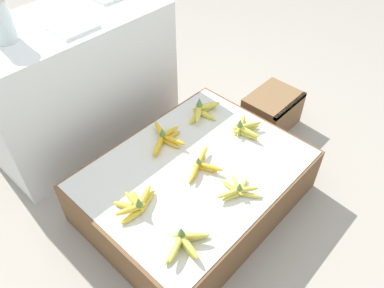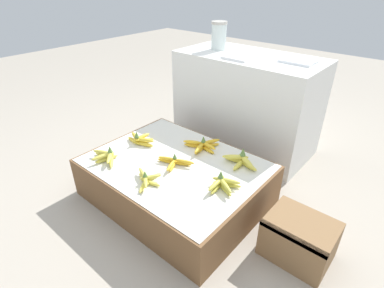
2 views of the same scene
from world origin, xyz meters
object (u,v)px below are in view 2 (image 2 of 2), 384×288
wooden_crate (299,239)px  banana_bunch_middle_midright (222,184)px  banana_bunch_front_midleft (147,179)px  banana_bunch_back_midleft (203,145)px  banana_bunch_middle_midleft (174,162)px  banana_bunch_back_midright (241,160)px  banana_bunch_middle_left (140,139)px  foam_tray_white (239,57)px  glass_jar (219,36)px  banana_bunch_front_left (107,156)px

wooden_crate → banana_bunch_middle_midright: size_ratio=1.82×
banana_bunch_front_midleft → banana_bunch_back_midleft: size_ratio=0.82×
banana_bunch_middle_midleft → banana_bunch_back_midright: size_ratio=0.99×
banana_bunch_middle_left → banana_bunch_back_midleft: banana_bunch_middle_left is taller
banana_bunch_middle_midleft → banana_bunch_back_midleft: banana_bunch_back_midleft is taller
banana_bunch_middle_left → foam_tray_white: foam_tray_white is taller
banana_bunch_back_midleft → foam_tray_white: foam_tray_white is taller
banana_bunch_front_midleft → foam_tray_white: 1.15m
banana_bunch_middle_midright → foam_tray_white: bearing=119.2°
banana_bunch_middle_left → banana_bunch_middle_midright: 0.74m
glass_jar → foam_tray_white: bearing=-24.8°
banana_bunch_front_midleft → banana_bunch_back_midright: size_ratio=0.86×
banana_bunch_middle_left → banana_bunch_middle_midleft: banana_bunch_middle_left is taller
glass_jar → banana_bunch_middle_left: bearing=-90.8°
banana_bunch_front_left → glass_jar: 1.32m
wooden_crate → banana_bunch_back_midright: 0.56m
banana_bunch_middle_midleft → banana_bunch_back_midleft: size_ratio=0.95×
glass_jar → banana_bunch_middle_midright: bearing=-51.7°
banana_bunch_middle_midleft → banana_bunch_middle_midright: (0.36, 0.01, 0.01)m
banana_bunch_middle_midright → glass_jar: 1.32m
glass_jar → banana_bunch_middle_midleft: bearing=-68.6°
banana_bunch_back_midright → foam_tray_white: foam_tray_white is taller
banana_bunch_back_midleft → banana_bunch_middle_midright: bearing=-36.7°
banana_bunch_middle_left → foam_tray_white: 0.94m
foam_tray_white → banana_bunch_front_left: bearing=-105.7°
banana_bunch_middle_midleft → foam_tray_white: bearing=95.6°
wooden_crate → banana_bunch_front_midleft: size_ratio=1.62×
foam_tray_white → banana_bunch_middle_left: bearing=-111.8°
banana_bunch_front_left → banana_bunch_middle_midleft: 0.44m
glass_jar → foam_tray_white: (0.29, -0.13, -0.10)m
glass_jar → wooden_crate: bearing=-35.5°
banana_bunch_middle_left → banana_bunch_middle_midright: bearing=-3.2°
banana_bunch_front_left → foam_tray_white: 1.19m
banana_bunch_back_midright → glass_jar: 1.11m
banana_bunch_front_left → foam_tray_white: bearing=74.3°
banana_bunch_front_midleft → banana_bunch_middle_midleft: size_ratio=0.87×
banana_bunch_back_midright → banana_bunch_front_left: bearing=-143.0°
banana_bunch_front_midleft → foam_tray_white: bearing=94.5°
banana_bunch_middle_midright → foam_tray_white: (-0.44, 0.79, 0.48)m
banana_bunch_middle_midright → banana_bunch_back_midright: bearing=100.1°
banana_bunch_middle_midright → glass_jar: (-0.73, 0.93, 0.59)m
wooden_crate → banana_bunch_front_midleft: banana_bunch_front_midleft is taller
banana_bunch_middle_midright → glass_jar: bearing=128.3°
wooden_crate → banana_bunch_back_midright: (-0.49, 0.18, 0.20)m
banana_bunch_back_midleft → banana_bunch_back_midright: (0.31, 0.00, 0.00)m
foam_tray_white → banana_bunch_middle_midleft: bearing=-84.4°
banana_bunch_back_midleft → banana_bunch_back_midright: banana_bunch_back_midright is taller
banana_bunch_front_midleft → banana_bunch_middle_left: 0.47m
banana_bunch_middle_left → banana_bunch_back_midright: 0.73m
banana_bunch_front_left → foam_tray_white: foam_tray_white is taller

